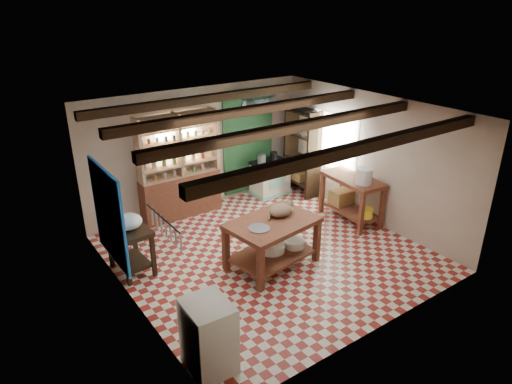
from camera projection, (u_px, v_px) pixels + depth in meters
floor at (268, 254)px, 8.22m from camera, size 5.00×5.00×0.02m
ceiling at (270, 111)px, 7.19m from camera, size 5.00×5.00×0.02m
wall_back at (198, 149)px, 9.58m from camera, size 5.00×0.04×2.60m
wall_front at (386, 248)px, 5.83m from camera, size 5.00×0.04×2.60m
wall_left at (126, 226)px, 6.38m from camera, size 0.04×5.00×2.60m
wall_right at (370, 159)px, 9.03m from camera, size 0.04×5.00×2.60m
ceiling_beams at (270, 118)px, 7.24m from camera, size 5.00×3.80×0.15m
blue_wall_patch at (109, 215)px, 7.15m from camera, size 0.04×1.40×1.60m
green_wall_patch at (248, 142)px, 10.24m from camera, size 1.30×0.04×2.30m
window_back at (176, 135)px, 9.15m from camera, size 0.90×0.02×0.80m
window_right at (334, 142)px, 9.73m from camera, size 0.02×1.30×1.20m
utensil_rail at (163, 227)px, 5.32m from camera, size 0.06×0.90×0.28m
pot_rack at (259, 104)px, 9.56m from camera, size 0.86×0.12×0.36m
shelving_unit at (179, 166)px, 9.23m from camera, size 1.70×0.34×2.20m
tall_rack at (302, 152)px, 10.38m from camera, size 0.40×0.86×2.00m
work_table at (272, 243)px, 7.72m from camera, size 1.59×1.17×0.84m
stove at (270, 178)px, 10.54m from camera, size 0.84×0.58×0.81m
prep_table at (131, 250)px, 7.54m from camera, size 0.60×0.83×0.81m
white_cabinet at (208, 336)px, 5.53m from camera, size 0.55×0.65×0.94m
right_counter at (351, 199)px, 9.27m from camera, size 0.76×1.36×0.94m
cat at (281, 210)px, 7.70m from camera, size 0.53×0.46×0.20m
steel_tray at (259, 228)px, 7.30m from camera, size 0.39×0.39×0.02m
basin_large at (272, 247)px, 7.83m from camera, size 0.49×0.49×0.15m
basin_small at (294, 243)px, 7.98m from camera, size 0.41×0.41×0.13m
kettle_left at (262, 159)px, 10.20m from camera, size 0.20×0.20×0.22m
kettle_right at (274, 156)px, 10.40m from camera, size 0.17×0.17×0.20m
enamel_bowl at (128, 222)px, 7.33m from camera, size 0.50×0.50×0.24m
white_bucket at (364, 176)px, 8.72m from camera, size 0.33×0.33×0.31m
wicker_basket at (341, 197)px, 9.54m from camera, size 0.45×0.37×0.30m
yellow_tub at (366, 213)px, 8.96m from camera, size 0.28×0.28×0.19m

